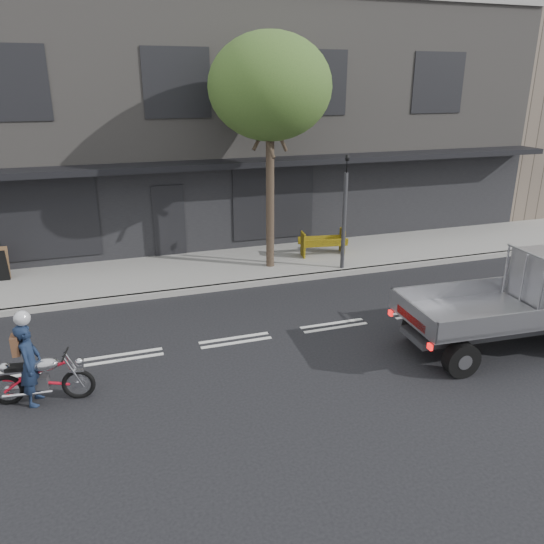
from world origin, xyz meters
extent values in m
plane|color=black|center=(0.00, 0.00, 0.00)|extent=(80.00, 80.00, 0.00)
cube|color=gray|center=(0.00, 4.70, 0.07)|extent=(32.00, 3.20, 0.15)
cube|color=gray|center=(0.00, 3.10, 0.07)|extent=(32.00, 0.20, 0.15)
cube|color=slate|center=(0.00, 11.30, 4.00)|extent=(26.00, 10.00, 8.00)
cylinder|color=#382B21|center=(2.20, 4.20, 2.00)|extent=(0.24, 0.24, 4.00)
ellipsoid|color=#324E1D|center=(2.20, 4.20, 5.30)|extent=(3.40, 3.40, 2.89)
cylinder|color=#2D2D30|center=(4.20, 3.35, 1.50)|extent=(0.12, 0.12, 3.00)
imported|color=black|center=(4.20, 3.35, 3.25)|extent=(0.08, 0.10, 0.50)
torus|color=black|center=(-4.45, -1.11, 0.28)|extent=(0.60, 0.18, 0.59)
torus|color=black|center=(-3.25, -1.30, 0.28)|extent=(0.60, 0.18, 0.59)
cube|color=#2D2D30|center=(-3.90, -1.20, 0.37)|extent=(0.33, 0.25, 0.24)
ellipsoid|color=#B0B1B5|center=(-3.76, -1.22, 0.73)|extent=(0.51, 0.34, 0.24)
cube|color=black|center=(-4.18, -1.15, 0.71)|extent=(0.49, 0.28, 0.07)
cylinder|color=black|center=(-3.41, -1.28, 0.90)|extent=(0.12, 0.52, 0.03)
imported|color=#15213A|center=(-4.00, -1.21, 0.76)|extent=(0.45, 0.61, 1.53)
cylinder|color=black|center=(3.78, -2.84, 0.36)|extent=(0.73, 0.30, 0.71)
cylinder|color=black|center=(3.87, -1.25, 0.36)|extent=(0.73, 0.30, 0.71)
cylinder|color=black|center=(6.87, -1.42, 0.36)|extent=(0.73, 0.30, 0.71)
cube|color=#2D2D30|center=(5.33, -2.13, 0.52)|extent=(4.37, 1.19, 0.13)
cube|color=#9A999E|center=(4.53, -2.08, 0.86)|extent=(2.92, 1.99, 0.09)
camera|label=1|loc=(-2.57, -10.30, 5.41)|focal=35.00mm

